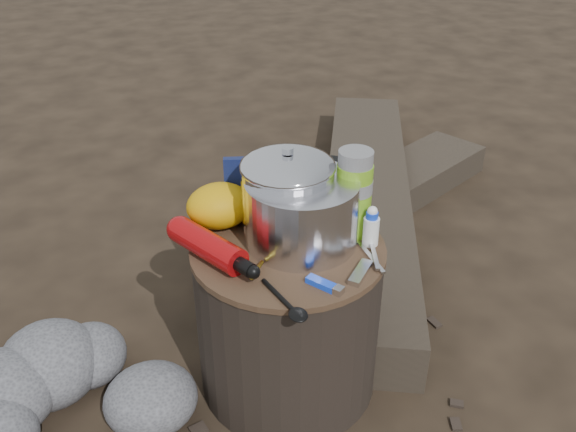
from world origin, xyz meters
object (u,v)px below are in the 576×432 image
object	(u,v)px
stump	(288,317)
thermos	(354,194)
fuel_bottle	(208,246)
camping_pot	(288,195)
log_main	(366,199)
travel_mug	(329,189)

from	to	relation	value
stump	thermos	bearing A→B (deg)	4.67
fuel_bottle	thermos	world-z (taller)	thermos
stump	thermos	distance (m)	0.34
camping_pot	stump	bearing A→B (deg)	-107.34
log_main	camping_pot	xyz separation A→B (m)	(-0.51, -0.62, 0.43)
travel_mug	stump	bearing A→B (deg)	-140.81
fuel_bottle	travel_mug	xyz separation A→B (m)	(0.32, 0.10, 0.03)
stump	camping_pot	xyz separation A→B (m)	(0.02, 0.05, 0.30)
fuel_bottle	stump	bearing A→B (deg)	-32.95
log_main	camping_pot	world-z (taller)	camping_pot
log_main	fuel_bottle	distance (m)	1.03
camping_pot	fuel_bottle	xyz separation A→B (m)	(-0.19, -0.04, -0.07)
camping_pot	log_main	bearing A→B (deg)	50.98
stump	thermos	world-z (taller)	thermos
stump	log_main	bearing A→B (deg)	52.34
camping_pot	thermos	size ratio (longest dim) A/B	1.01
log_main	stump	bearing A→B (deg)	-103.38
log_main	travel_mug	distance (m)	0.79
stump	travel_mug	distance (m)	0.32
thermos	travel_mug	size ratio (longest dim) A/B	1.56
stump	fuel_bottle	xyz separation A→B (m)	(-0.18, 0.01, 0.23)
thermos	log_main	bearing A→B (deg)	61.28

